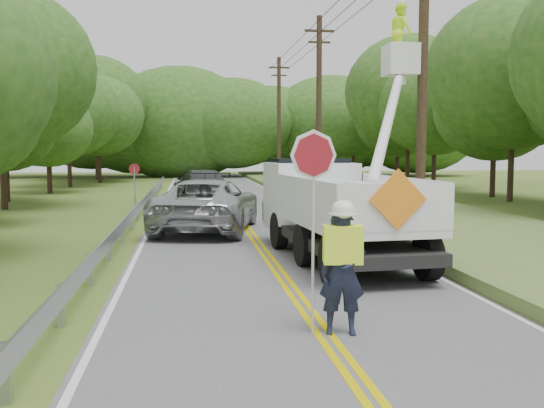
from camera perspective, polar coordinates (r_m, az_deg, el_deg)
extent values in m
plane|color=#415121|center=(9.68, 4.86, -12.07)|extent=(140.00, 140.00, 0.00)
cube|color=#555558|center=(23.29, -2.63, -1.91)|extent=(7.20, 96.00, 0.02)
cube|color=#D1BA00|center=(23.28, -2.88, -1.88)|extent=(0.12, 96.00, 0.00)
cube|color=#D1BA00|center=(23.30, -2.39, -1.88)|extent=(0.12, 96.00, 0.00)
cube|color=silver|center=(23.24, -11.14, -1.98)|extent=(0.12, 96.00, 0.00)
cube|color=silver|center=(23.84, 5.66, -1.74)|extent=(0.12, 96.00, 0.00)
cube|color=#9FA1A7|center=(7.74, -23.51, -14.21)|extent=(0.12, 0.14, 0.70)
cube|color=#9FA1A7|center=(10.54, -19.03, -8.93)|extent=(0.12, 0.14, 0.70)
cube|color=#9FA1A7|center=(13.42, -16.51, -5.86)|extent=(0.12, 0.14, 0.70)
cube|color=#9FA1A7|center=(16.35, -14.91, -3.88)|extent=(0.12, 0.14, 0.70)
cube|color=#9FA1A7|center=(19.30, -13.80, -2.50)|extent=(0.12, 0.14, 0.70)
cube|color=#9FA1A7|center=(22.26, -12.98, -1.48)|extent=(0.12, 0.14, 0.70)
cube|color=#9FA1A7|center=(25.24, -12.36, -0.71)|extent=(0.12, 0.14, 0.70)
cube|color=#9FA1A7|center=(28.21, -11.87, -0.09)|extent=(0.12, 0.14, 0.70)
cube|color=#9FA1A7|center=(31.19, -11.47, 0.40)|extent=(0.12, 0.14, 0.70)
cube|color=#9FA1A7|center=(34.18, -11.14, 0.81)|extent=(0.12, 0.14, 0.70)
cube|color=#9FA1A7|center=(37.17, -10.87, 1.15)|extent=(0.12, 0.14, 0.70)
cube|color=#9FA1A7|center=(40.16, -10.63, 1.45)|extent=(0.12, 0.14, 0.70)
cube|color=#9FA1A7|center=(43.15, -10.43, 1.70)|extent=(0.12, 0.14, 0.70)
cube|color=#9FA1A7|center=(46.14, -10.25, 1.92)|extent=(0.12, 0.14, 0.70)
cube|color=#9FA1A7|center=(24.21, -12.32, -0.35)|extent=(0.05, 48.00, 0.34)
cylinder|color=black|center=(19.46, 13.80, 11.29)|extent=(0.30, 0.30, 10.00)
cylinder|color=black|center=(33.83, 4.37, 8.73)|extent=(0.30, 0.30, 10.00)
cube|color=black|center=(34.35, 4.42, 15.74)|extent=(1.60, 0.12, 0.12)
cube|color=black|center=(34.25, 4.41, 14.75)|extent=(1.20, 0.10, 0.10)
cylinder|color=black|center=(48.58, 0.65, 7.64)|extent=(0.30, 0.30, 10.00)
cube|color=black|center=(48.95, 0.65, 12.56)|extent=(1.60, 0.12, 0.12)
cube|color=black|center=(48.87, 0.65, 11.86)|extent=(1.20, 0.10, 0.10)
cylinder|color=black|center=(27.97, 5.88, 17.98)|extent=(0.03, 43.00, 0.03)
cylinder|color=black|center=(28.14, 7.33, 17.89)|extent=(0.03, 43.00, 0.03)
cylinder|color=black|center=(28.32, 8.77, 17.79)|extent=(0.03, 43.00, 0.03)
cube|color=#4C692F|center=(24.92, 13.86, -1.27)|extent=(7.00, 96.00, 0.30)
cylinder|color=#332319|center=(31.65, -23.69, 2.97)|extent=(0.32, 0.32, 3.82)
cylinder|color=#332319|center=(36.42, -23.43, 2.05)|extent=(0.32, 0.32, 2.35)
ellipsoid|color=#214F16|center=(36.40, -23.59, 6.57)|extent=(5.49, 5.49, 4.83)
cylinder|color=#332319|center=(42.14, -19.96, 2.58)|extent=(0.32, 0.32, 2.44)
ellipsoid|color=#214F16|center=(42.13, -20.09, 6.64)|extent=(5.70, 5.70, 5.02)
cylinder|color=#332319|center=(48.63, -18.29, 3.42)|extent=(0.32, 0.32, 3.28)
ellipsoid|color=#214F16|center=(48.69, -18.42, 8.14)|extent=(7.66, 7.66, 6.74)
cylinder|color=#332319|center=(54.45, -15.73, 3.65)|extent=(0.32, 0.32, 3.29)
ellipsoid|color=#214F16|center=(54.51, -15.83, 7.88)|extent=(7.68, 7.68, 6.76)
cylinder|color=#332319|center=(60.08, -15.97, 4.19)|extent=(0.32, 0.32, 4.20)
ellipsoid|color=#214F16|center=(60.23, -16.09, 9.07)|extent=(9.79, 9.79, 8.61)
cylinder|color=#332319|center=(35.76, 21.31, 3.43)|extent=(0.32, 0.32, 4.05)
ellipsoid|color=#214F16|center=(35.99, 21.57, 11.33)|extent=(9.45, 9.45, 8.32)
cylinder|color=#332319|center=(38.91, 19.82, 2.87)|extent=(0.32, 0.32, 3.08)
ellipsoid|color=#214F16|center=(38.97, 19.99, 8.42)|extent=(7.20, 7.20, 6.33)
cylinder|color=#332319|center=(45.61, 14.80, 3.55)|extent=(0.32, 0.32, 3.49)
ellipsoid|color=#214F16|center=(45.71, 14.92, 8.89)|extent=(8.14, 8.14, 7.16)
cylinder|color=#332319|center=(49.02, 12.48, 4.13)|extent=(0.32, 0.32, 4.23)
ellipsoid|color=#214F16|center=(49.21, 12.59, 10.16)|extent=(9.88, 9.88, 8.69)
cylinder|color=#332319|center=(53.52, 11.56, 3.65)|extent=(0.32, 0.32, 3.17)
ellipsoid|color=#214F16|center=(53.57, 11.63, 7.80)|extent=(7.41, 7.41, 6.52)
cylinder|color=#332319|center=(58.23, 7.58, 3.80)|extent=(0.32, 0.32, 3.14)
ellipsoid|color=#214F16|center=(58.27, 7.62, 7.58)|extent=(7.33, 7.33, 6.45)
ellipsoid|color=#214F16|center=(68.68, -20.46, 7.00)|extent=(11.92, 8.94, 8.94)
ellipsoid|color=#214F16|center=(67.12, -16.48, 7.16)|extent=(12.65, 9.49, 9.49)
ellipsoid|color=#214F16|center=(65.70, -12.40, 7.30)|extent=(13.90, 10.42, 10.42)
ellipsoid|color=#214F16|center=(65.23, -8.59, 7.38)|extent=(15.91, 11.93, 11.93)
ellipsoid|color=#214F16|center=(63.64, -3.66, 7.48)|extent=(12.42, 9.32, 9.32)
ellipsoid|color=#214F16|center=(67.49, 0.06, 7.36)|extent=(11.33, 8.50, 8.50)
ellipsoid|color=#214F16|center=(67.86, 5.61, 7.32)|extent=(14.33, 10.74, 10.74)
ellipsoid|color=#214F16|center=(68.01, 9.03, 7.28)|extent=(12.12, 9.09, 9.09)
ellipsoid|color=#214F16|center=(67.62, 13.36, 7.22)|extent=(13.92, 10.44, 10.44)
imported|color=#191E33|center=(9.49, 6.56, -6.34)|extent=(0.76, 0.55, 1.92)
cube|color=#D6FF28|center=(9.41, 6.59, -3.73)|extent=(0.63, 0.44, 0.58)
ellipsoid|color=white|center=(9.34, 6.62, -0.50)|extent=(0.36, 0.36, 0.29)
cylinder|color=#B7B7B7|center=(9.43, 3.83, -4.01)|extent=(0.04, 0.04, 2.68)
cylinder|color=maroon|center=(9.31, 3.88, 4.56)|extent=(0.75, 0.22, 0.77)
cylinder|color=black|center=(12.93, 5.63, -5.24)|extent=(0.41, 1.06, 1.04)
cylinder|color=black|center=(13.75, 14.26, -4.75)|extent=(0.41, 1.06, 1.04)
cylinder|color=black|center=(14.97, 3.04, -3.80)|extent=(0.41, 1.06, 1.04)
cylinder|color=black|center=(15.69, 10.69, -3.47)|extent=(0.41, 1.06, 1.04)
cylinder|color=black|center=(17.57, 0.67, -2.47)|extent=(0.41, 1.06, 1.04)
cylinder|color=black|center=(18.18, 7.33, -2.25)|extent=(0.41, 1.06, 1.04)
cube|color=black|center=(15.59, 6.56, -3.19)|extent=(2.85, 7.10, 0.27)
cube|color=white|center=(14.81, 7.54, -1.52)|extent=(2.90, 5.17, 0.24)
cube|color=white|center=(14.38, 2.98, 0.49)|extent=(0.49, 4.97, 0.97)
cube|color=white|center=(15.22, 11.89, 0.64)|extent=(0.49, 4.97, 0.97)
cube|color=white|center=(12.48, 11.46, -0.32)|extent=(2.49, 0.28, 0.97)
cube|color=white|center=(18.26, 3.59, 0.78)|extent=(2.60, 2.26, 1.95)
cube|color=black|center=(18.43, 3.42, 3.02)|extent=(2.28, 1.59, 0.81)
cube|color=white|center=(13.65, 9.28, 0.18)|extent=(1.05, 1.05, 0.87)
cube|color=white|center=(19.29, 11.85, 12.95)|extent=(0.92, 0.92, 0.92)
imported|color=#D6FF28|center=(19.42, 11.90, 15.39)|extent=(0.62, 0.80, 1.65)
cube|color=orange|center=(12.39, 11.61, 0.40)|extent=(1.22, 0.14, 1.22)
imported|color=#ADAFB3|center=(21.51, -5.99, -0.06)|extent=(4.29, 7.00, 1.81)
imported|color=#393D40|center=(34.10, -6.61, 1.76)|extent=(3.31, 6.25, 1.73)
cylinder|color=#9FA1A7|center=(26.97, -12.63, 1.16)|extent=(0.06, 0.06, 2.11)
cylinder|color=maroon|center=(26.92, -12.67, 3.20)|extent=(0.48, 0.10, 0.48)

